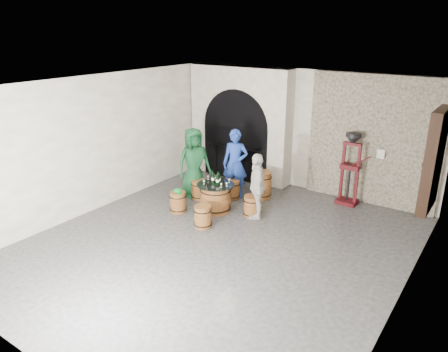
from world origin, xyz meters
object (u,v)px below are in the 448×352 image
Objects in this scene: person_white at (257,186)px; barrel_stool_right at (252,206)px; barrel_stool_near_right at (203,217)px; corking_press at (351,164)px; wine_bottle_right at (219,178)px; wine_bottle_left at (213,178)px; barrel_stool_left at (199,190)px; barrel_stool_near_left at (178,202)px; barrel_stool_far at (232,189)px; barrel_table at (216,198)px; person_green at (194,163)px; wine_bottle_center at (218,179)px; person_blue at (235,164)px.

barrel_stool_right is at bearing -108.51° from person_white.
barrel_stool_near_right is 3.89m from corking_press.
wine_bottle_right is at bearing 103.81° from barrel_stool_near_right.
wine_bottle_right is 3.26m from corking_press.
wine_bottle_left is (-0.97, -0.20, 0.57)m from barrel_stool_right.
barrel_stool_left is 1.00× the size of barrel_stool_near_left.
barrel_stool_far is 1.00× the size of barrel_stool_near_left.
barrel_table is 0.49m from wine_bottle_right.
barrel_stool_left is 1.65m from barrel_stool_near_right.
person_white reaches higher than wine_bottle_right.
person_green is (-0.93, -0.39, 0.66)m from barrel_stool_far.
person_white is 0.95m from wine_bottle_right.
barrel_stool_near_right is 1.03m from barrel_stool_near_left.
barrel_table is 0.49m from wine_bottle_left.
person_green is at bearing -130.80° from person_white.
wine_bottle_right is at bearing 67.44° from barrel_table.
person_green is at bearing -151.51° from corking_press.
corking_press is (3.16, 2.81, 0.81)m from barrel_stool_near_left.
barrel_stool_near_left is 1.95m from person_white.
barrel_stool_right is at bearing -126.42° from corking_press.
wine_bottle_left reaches higher than barrel_stool_near_right.
barrel_stool_far is 0.33× the size of person_white.
corking_press is (2.41, 2.18, 0.23)m from wine_bottle_right.
barrel_table is 1.77× the size of barrel_stool_near_left.
barrel_stool_near_right is (1.08, -1.25, 0.00)m from barrel_stool_left.
barrel_stool_right is at bearing 16.00° from barrel_table.
barrel_stool_near_left is 1.11m from wine_bottle_center.
person_green is at bearing 172.49° from barrel_stool_right.
person_green is (-1.05, 0.50, 0.57)m from barrel_table.
barrel_table is 0.91m from barrel_stool_left.
wine_bottle_right is (-0.02, 0.08, 0.00)m from wine_bottle_center.
corking_press is (2.56, 1.37, 0.81)m from barrel_stool_far.
barrel_stool_near_right is at bearing -67.28° from wine_bottle_left.
wine_bottle_right is (0.04, 0.09, 0.48)m from barrel_table.
barrel_table is 1.29m from person_green.
barrel_stool_near_right is at bearing -72.54° from barrel_table.
person_blue is at bearing 97.44° from barrel_table.
barrel_table is 0.49× the size of person_green.
barrel_stool_right is 0.54m from person_white.
barrel_table is at bearing 107.46° from barrel_stool_near_right.
barrel_table is 1.20m from person_blue.
barrel_stool_right is 0.28× the size of person_green.
person_blue is (-0.41, 1.92, 0.64)m from barrel_stool_near_right.
person_green is 5.59× the size of wine_bottle_left.
person_white is 0.85× the size of corking_press.
wine_bottle_center is at bearing -23.77° from barrel_stool_left.
person_blue reaches higher than barrel_table.
barrel_stool_near_left is 1.55× the size of wine_bottle_right.
barrel_stool_near_right is at bearing -98.41° from person_blue.
barrel_stool_far is 1.36m from person_white.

